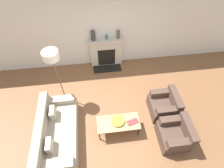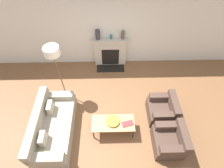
% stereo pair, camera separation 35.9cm
% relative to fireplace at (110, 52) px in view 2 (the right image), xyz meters
% --- Properties ---
extents(ground_plane, '(18.00, 18.00, 0.00)m').
position_rel_fireplace_xyz_m(ground_plane, '(-0.01, -2.53, -0.54)').
color(ground_plane, brown).
extents(wall_back, '(18.00, 0.06, 2.90)m').
position_rel_fireplace_xyz_m(wall_back, '(-0.01, 0.14, 0.91)').
color(wall_back, silver).
rests_on(wall_back, ground_plane).
extents(fireplace, '(1.24, 0.59, 1.11)m').
position_rel_fireplace_xyz_m(fireplace, '(0.00, 0.00, 0.00)').
color(fireplace, beige).
rests_on(fireplace, ground_plane).
extents(couch, '(0.93, 1.96, 0.82)m').
position_rel_fireplace_xyz_m(couch, '(-1.59, -2.73, -0.24)').
color(couch, '#9E937F').
rests_on(couch, ground_plane).
extents(armchair_near, '(0.74, 0.80, 0.74)m').
position_rel_fireplace_xyz_m(armchair_near, '(1.46, -3.17, -0.24)').
color(armchair_near, '#4C382D').
rests_on(armchair_near, ground_plane).
extents(armchair_far, '(0.74, 0.80, 0.74)m').
position_rel_fireplace_xyz_m(armchair_far, '(1.46, -2.27, -0.24)').
color(armchair_far, '#4C382D').
rests_on(armchair_far, ground_plane).
extents(coffee_table, '(1.13, 0.50, 0.44)m').
position_rel_fireplace_xyz_m(coffee_table, '(0.03, -2.72, -0.14)').
color(coffee_table, tan).
rests_on(coffee_table, ground_plane).
extents(bowl, '(0.35, 0.35, 0.06)m').
position_rel_fireplace_xyz_m(bowl, '(0.02, -2.69, -0.07)').
color(bowl, '#BC8E2D').
rests_on(bowl, coffee_table).
extents(book, '(0.32, 0.22, 0.02)m').
position_rel_fireplace_xyz_m(book, '(0.40, -2.76, -0.09)').
color(book, '#9E2D33').
rests_on(book, coffee_table).
extents(floor_lamp, '(0.41, 0.41, 1.88)m').
position_rel_fireplace_xyz_m(floor_lamp, '(-1.49, -1.39, 1.10)').
color(floor_lamp, brown).
rests_on(floor_lamp, ground_plane).
extents(mantel_vase_left, '(0.15, 0.15, 0.33)m').
position_rel_fireplace_xyz_m(mantel_vase_left, '(-0.41, 0.01, 0.73)').
color(mantel_vase_left, '#3D383D').
rests_on(mantel_vase_left, fireplace).
extents(mantel_vase_center_left, '(0.07, 0.07, 0.15)m').
position_rel_fireplace_xyz_m(mantel_vase_center_left, '(0.03, 0.01, 0.64)').
color(mantel_vase_center_left, '#28666B').
rests_on(mantel_vase_center_left, fireplace).
extents(mantel_vase_center_right, '(0.11, 0.11, 0.28)m').
position_rel_fireplace_xyz_m(mantel_vase_center_right, '(0.42, 0.01, 0.71)').
color(mantel_vase_center_right, brown).
rests_on(mantel_vase_center_right, fireplace).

